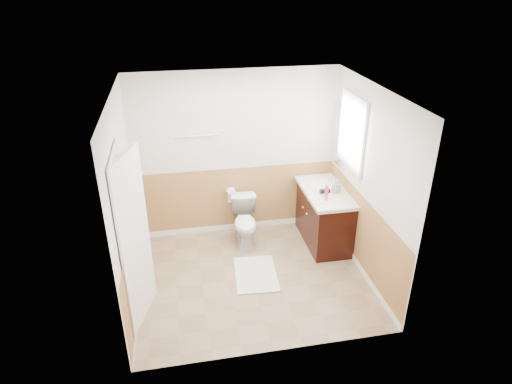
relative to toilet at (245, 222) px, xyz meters
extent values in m
plane|color=#8C7051|center=(-0.06, -0.89, -0.34)|extent=(3.00, 3.00, 0.00)
plane|color=white|center=(-0.06, -0.89, 2.16)|extent=(3.00, 3.00, 0.00)
plane|color=silver|center=(-0.06, 0.41, 0.91)|extent=(3.00, 0.00, 3.00)
plane|color=silver|center=(-0.06, -2.19, 0.91)|extent=(3.00, 0.00, 3.00)
plane|color=silver|center=(-1.56, -0.89, 0.91)|extent=(0.00, 3.00, 3.00)
plane|color=silver|center=(1.44, -0.89, 0.91)|extent=(0.00, 3.00, 3.00)
plane|color=#B78149|center=(-0.06, 0.40, 0.16)|extent=(3.00, 0.00, 3.00)
plane|color=#B78149|center=(-0.06, -2.18, 0.16)|extent=(3.00, 0.00, 3.00)
plane|color=#B78149|center=(-1.55, -0.89, 0.16)|extent=(0.00, 2.60, 2.60)
plane|color=#B78149|center=(1.43, -0.89, 0.16)|extent=(0.00, 2.60, 2.60)
imported|color=white|center=(0.00, 0.00, 0.00)|extent=(0.43, 0.69, 0.68)
cube|color=white|center=(0.00, -0.84, -0.33)|extent=(0.61, 0.84, 0.02)
cube|color=black|center=(1.15, -0.20, 0.06)|extent=(0.55, 1.10, 0.80)
sphere|color=silver|center=(0.85, -0.30, 0.21)|extent=(0.03, 0.03, 0.03)
sphere|color=silver|center=(0.85, -0.10, 0.21)|extent=(0.03, 0.03, 0.03)
cube|color=beige|center=(1.14, -0.20, 0.49)|extent=(0.60, 1.15, 0.05)
cylinder|color=white|center=(1.15, -0.05, 0.52)|extent=(0.36, 0.36, 0.02)
cylinder|color=silver|center=(1.33, -0.05, 0.58)|extent=(0.02, 0.02, 0.14)
cylinder|color=#D73753|center=(1.05, -0.47, 0.62)|extent=(0.05, 0.05, 0.22)
imported|color=#939CA6|center=(1.27, -0.27, 0.61)|extent=(0.11, 0.12, 0.21)
cylinder|color=black|center=(1.10, -0.27, 0.55)|extent=(0.14, 0.07, 0.07)
cylinder|color=black|center=(1.07, -0.26, 0.52)|extent=(0.03, 0.03, 0.07)
cube|color=silver|center=(1.42, 0.21, 1.21)|extent=(0.02, 0.35, 0.90)
cube|color=white|center=(1.41, -0.30, 1.41)|extent=(0.04, 0.80, 1.00)
cube|color=white|center=(1.43, -0.30, 1.41)|extent=(0.01, 0.70, 0.90)
cube|color=white|center=(-1.46, -1.34, 0.68)|extent=(0.29, 0.78, 2.04)
cube|color=white|center=(-1.53, -1.34, 0.69)|extent=(0.02, 0.92, 2.10)
sphere|color=silver|center=(-1.40, -1.01, 0.61)|extent=(0.06, 0.06, 0.06)
cylinder|color=silver|center=(-0.61, 0.36, 1.26)|extent=(0.62, 0.02, 0.02)
cylinder|color=silver|center=(-0.16, 0.34, 0.36)|extent=(0.14, 0.02, 0.02)
cylinder|color=white|center=(-0.16, 0.34, 0.36)|extent=(0.10, 0.11, 0.11)
cube|color=white|center=(-0.16, 0.34, 0.25)|extent=(0.10, 0.01, 0.16)
camera|label=1|loc=(-0.92, -5.61, 3.34)|focal=31.16mm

